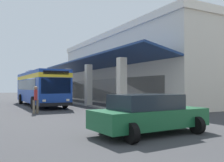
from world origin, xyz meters
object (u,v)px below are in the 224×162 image
(pedestrian, at_px, (36,98))
(potted_palm, at_px, (63,95))
(transit_bus, at_px, (40,86))
(parked_sedan_green, at_px, (149,114))

(pedestrian, distance_m, potted_palm, 16.56)
(pedestrian, bearing_deg, potted_palm, 156.99)
(transit_bus, distance_m, parked_sedan_green, 16.37)
(parked_sedan_green, distance_m, potted_palm, 24.82)
(pedestrian, bearing_deg, parked_sedan_green, 14.13)
(transit_bus, bearing_deg, parked_sedan_green, 2.10)
(transit_bus, bearing_deg, potted_palm, 149.76)
(transit_bus, relative_size, parked_sedan_green, 2.49)
(potted_palm, bearing_deg, pedestrian, -23.01)
(transit_bus, relative_size, pedestrian, 6.29)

